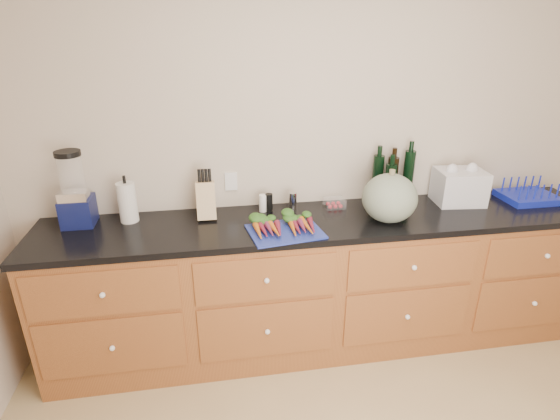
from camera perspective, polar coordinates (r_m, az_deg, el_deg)
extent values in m
cube|color=beige|center=(2.97, 5.12, 7.83)|extent=(4.10, 0.05, 2.60)
cube|color=brown|center=(3.02, 6.08, -9.59)|extent=(3.60, 0.60, 0.90)
cube|color=brown|center=(2.61, -22.13, -10.08)|extent=(0.82, 0.01, 0.28)
sphere|color=white|center=(2.59, -22.20, -10.26)|extent=(0.03, 0.03, 0.03)
cube|color=brown|center=(2.81, -21.02, -16.30)|extent=(0.82, 0.01, 0.38)
sphere|color=white|center=(2.80, -21.08, -16.50)|extent=(0.03, 0.03, 0.03)
cube|color=brown|center=(2.54, -1.79, -9.03)|extent=(0.82, 0.01, 0.28)
sphere|color=white|center=(2.53, -1.74, -9.22)|extent=(0.03, 0.03, 0.03)
cube|color=brown|center=(2.75, -1.70, -15.42)|extent=(0.82, 0.01, 0.38)
sphere|color=white|center=(2.74, -1.65, -15.62)|extent=(0.03, 0.03, 0.03)
cube|color=brown|center=(2.79, 17.00, -7.06)|extent=(0.82, 0.01, 0.28)
sphere|color=white|center=(2.78, 17.14, -7.22)|extent=(0.03, 0.03, 0.03)
cube|color=brown|center=(2.98, 16.20, -13.09)|extent=(0.82, 0.01, 0.38)
sphere|color=white|center=(2.97, 16.33, -13.26)|extent=(0.03, 0.03, 0.03)
cube|color=brown|center=(3.27, 31.39, -5.02)|extent=(0.82, 0.01, 0.28)
sphere|color=white|center=(3.26, 31.56, -5.14)|extent=(0.03, 0.03, 0.03)
cube|color=brown|center=(3.43, 30.16, -10.37)|extent=(0.82, 0.01, 0.38)
sphere|color=white|center=(3.42, 30.32, -10.50)|extent=(0.03, 0.03, 0.03)
cube|color=black|center=(2.80, 6.48, -1.43)|extent=(3.64, 0.62, 0.04)
cube|color=navy|center=(2.58, 0.66, -2.82)|extent=(0.46, 0.38, 0.01)
cone|color=orange|center=(2.53, -2.82, -2.74)|extent=(0.04, 0.18, 0.04)
cone|color=maroon|center=(2.54, -2.16, -2.70)|extent=(0.04, 0.18, 0.04)
cone|color=#762447|center=(2.54, -1.51, -2.65)|extent=(0.04, 0.18, 0.04)
cone|color=orange|center=(2.54, -0.85, -2.61)|extent=(0.04, 0.18, 0.04)
cone|color=maroon|center=(2.55, -0.20, -2.56)|extent=(0.04, 0.18, 0.04)
ellipsoid|color=#22541C|center=(2.66, -1.92, -1.24)|extent=(0.18, 0.11, 0.06)
cone|color=orange|center=(2.56, 1.67, -2.43)|extent=(0.04, 0.18, 0.04)
cone|color=maroon|center=(2.57, 2.31, -2.38)|extent=(0.04, 0.18, 0.04)
cone|color=#762447|center=(2.57, 2.95, -2.34)|extent=(0.04, 0.18, 0.04)
cone|color=orange|center=(2.58, 3.59, -2.29)|extent=(0.04, 0.18, 0.04)
cone|color=maroon|center=(2.58, 4.23, -2.24)|extent=(0.04, 0.18, 0.04)
ellipsoid|color=#22541C|center=(2.69, 2.34, -0.95)|extent=(0.18, 0.11, 0.06)
ellipsoid|color=#5E6D5B|center=(2.76, 14.12, 1.52)|extent=(0.34, 0.34, 0.30)
cube|color=#0F1547|center=(2.92, -24.84, -0.15)|extent=(0.18, 0.18, 0.17)
cube|color=silver|center=(2.86, -25.36, 1.70)|extent=(0.16, 0.11, 0.05)
cylinder|color=white|center=(2.85, -25.58, 4.05)|extent=(0.14, 0.14, 0.24)
cylinder|color=black|center=(2.82, -26.04, 6.65)|extent=(0.15, 0.15, 0.03)
cylinder|color=silver|center=(2.84, -19.30, 0.94)|extent=(0.11, 0.11, 0.25)
cube|color=tan|center=(2.78, -9.64, 1.27)|extent=(0.12, 0.12, 0.23)
cylinder|color=white|center=(2.86, -2.25, 0.90)|extent=(0.05, 0.05, 0.11)
cylinder|color=black|center=(2.86, -1.45, 0.99)|extent=(0.05, 0.05, 0.12)
cylinder|color=silver|center=(2.89, 1.68, 1.17)|extent=(0.05, 0.05, 0.12)
cube|color=white|center=(2.95, 7.12, 0.92)|extent=(0.13, 0.11, 0.06)
cylinder|color=black|center=(3.05, 12.59, 3.95)|extent=(0.07, 0.07, 0.33)
cylinder|color=black|center=(3.10, 14.40, 3.89)|extent=(0.07, 0.07, 0.31)
cylinder|color=black|center=(3.13, 16.38, 4.28)|extent=(0.07, 0.07, 0.35)
cylinder|color=black|center=(3.02, 14.17, 3.19)|extent=(0.07, 0.07, 0.29)
cube|color=#1320A7|center=(3.52, 29.63, 1.49)|extent=(0.36, 0.29, 0.04)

